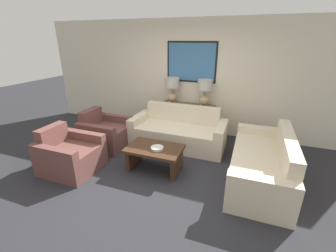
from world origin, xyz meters
TOP-DOWN VIEW (x-y plane):
  - ground_plane at (0.00, 0.00)m, footprint 20.00×20.00m
  - back_wall at (0.00, 2.31)m, footprint 7.85×0.12m
  - console_table at (0.00, 2.05)m, footprint 1.28×0.36m
  - table_lamp_left at (-0.39, 2.05)m, footprint 0.34×0.34m
  - table_lamp_right at (0.39, 2.05)m, footprint 0.34×0.34m
  - couch_by_back_wall at (0.00, 1.35)m, footprint 2.02×0.88m
  - couch_by_side at (1.72, 0.57)m, footprint 0.88×2.02m
  - coffee_table at (-0.07, 0.23)m, footprint 0.96×0.63m
  - decorative_bowl at (0.00, 0.19)m, footprint 0.22×0.22m
  - armchair_near_back_wall at (-1.48, 0.76)m, footprint 0.91×0.85m
  - armchair_near_camera at (-1.48, -0.29)m, footprint 0.91×0.85m

SIDE VIEW (x-z plane):
  - ground_plane at x=0.00m, z-range 0.00..0.00m
  - armchair_near_back_wall at x=-1.48m, z-range -0.11..0.68m
  - armchair_near_camera at x=-1.48m, z-range -0.11..0.68m
  - couch_by_back_wall at x=0.00m, z-range -0.13..0.70m
  - couch_by_side at x=1.72m, z-range -0.13..0.70m
  - coffee_table at x=-0.07m, z-range 0.09..0.53m
  - console_table at x=0.00m, z-range 0.00..0.74m
  - decorative_bowl at x=0.00m, z-range 0.44..0.48m
  - table_lamp_left at x=-0.39m, z-range 0.82..1.43m
  - table_lamp_right at x=0.39m, z-range 0.82..1.43m
  - back_wall at x=0.00m, z-range 0.01..2.66m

